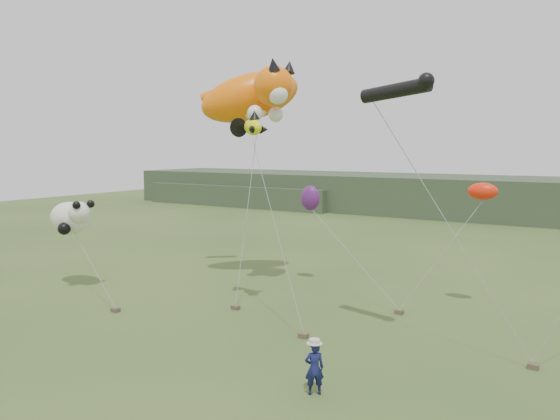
{
  "coord_description": "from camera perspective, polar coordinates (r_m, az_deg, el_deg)",
  "views": [
    {
      "loc": [
        9.3,
        -13.13,
        6.93
      ],
      "look_at": [
        -0.83,
        3.0,
        4.78
      ],
      "focal_mm": 35.0,
      "sensor_mm": 36.0,
      "label": 1
    }
  ],
  "objects": [
    {
      "name": "headland",
      "position": [
        59.34,
        19.93,
        1.22
      ],
      "size": [
        90.0,
        13.0,
        4.0
      ],
      "color": "#2D3D28",
      "rests_on": "ground"
    },
    {
      "name": "panda_kite",
      "position": [
        29.02,
        -20.95,
        -0.69
      ],
      "size": [
        2.78,
        1.8,
        1.73
      ],
      "color": "white",
      "rests_on": "ground"
    },
    {
      "name": "sandbag_anchors",
      "position": [
        21.9,
        2.65,
        -11.78
      ],
      "size": [
        16.28,
        6.43,
        0.17
      ],
      "color": "brown",
      "rests_on": "ground"
    },
    {
      "name": "ground",
      "position": [
        17.52,
        -3.06,
        -16.88
      ],
      "size": [
        120.0,
        120.0,
        0.0
      ],
      "primitive_type": "plane",
      "color": "#385123",
      "rests_on": "ground"
    },
    {
      "name": "fish_kite",
      "position": [
        23.09,
        -3.51,
        8.68
      ],
      "size": [
        2.26,
        1.48,
        1.08
      ],
      "color": "#EFF20E",
      "rests_on": "ground"
    },
    {
      "name": "misc_kites",
      "position": [
        26.27,
        10.02,
        1.5
      ],
      "size": [
        9.59,
        0.84,
        1.71
      ],
      "color": "#F7250C",
      "rests_on": "ground"
    },
    {
      "name": "cat_kite",
      "position": [
        28.06,
        -2.65,
        11.88
      ],
      "size": [
        6.86,
        5.34,
        3.62
      ],
      "color": "orange",
      "rests_on": "ground"
    },
    {
      "name": "festival_attendant",
      "position": [
        16.05,
        3.61,
        -16.18
      ],
      "size": [
        0.66,
        0.64,
        1.53
      ],
      "primitive_type": "imported",
      "rotation": [
        0.0,
        0.0,
        3.84
      ],
      "color": "#14184B",
      "rests_on": "ground"
    }
  ]
}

